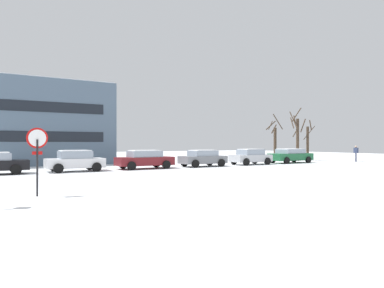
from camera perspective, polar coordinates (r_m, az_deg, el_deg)
The scene contains 13 objects.
ground_plane at distance 15.52m, azimuth -21.26°, elevation -7.13°, with size 120.00×120.00×0.00m, color white.
road_surface at distance 19.12m, azimuth -22.91°, elevation -5.76°, with size 80.00×9.32×0.00m.
stop_sign at distance 13.74m, azimuth -24.48°, elevation -0.66°, with size 0.75×0.15×2.53m.
parked_car_white at distance 24.99m, azimuth -19.00°, elevation -2.65°, with size 3.86×2.15×1.48m.
parked_car_maroon at distance 26.42m, azimuth -7.93°, elevation -2.53°, with size 4.34×2.11×1.43m.
parked_car_gray at distance 28.61m, azimuth 1.82°, elevation -2.36°, with size 3.93×2.04×1.39m.
parked_car_silver at distance 31.62m, azimuth 9.78°, elevation -2.09°, with size 3.85×2.02×1.44m.
parked_car_green at distance 35.20m, azimuth 16.15°, elevation -1.86°, with size 4.61×2.14×1.42m.
pedestrian_crossing at distance 40.09m, azimuth 25.75°, elevation -1.26°, with size 0.41×0.41×1.70m.
tree_far_left at distance 39.81m, azimuth 17.17°, elevation 1.22°, with size 1.67×1.46×5.99m.
tree_far_right at distance 40.47m, azimuth 18.76°, elevation 0.48°, with size 1.62×1.38×4.77m.
tree_far_mid at distance 38.55m, azimuth 13.70°, elevation 0.42°, with size 1.48×1.51×5.14m.
building_far_left at distance 36.78m, azimuth -24.39°, elevation 3.04°, with size 12.47×10.81×7.67m.
Camera 1 is at (-2.31, -15.22, 1.96)m, focal length 31.86 mm.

